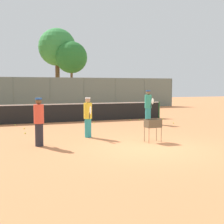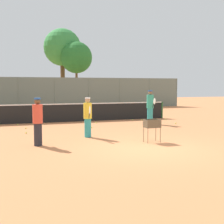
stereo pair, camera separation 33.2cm
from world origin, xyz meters
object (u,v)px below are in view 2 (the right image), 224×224
object	(u,v)px
tennis_net	(83,112)
player_white_outfit	(150,107)
player_yellow_shirt	(88,117)
player_red_cap	(38,121)
ball_cart	(152,125)

from	to	relation	value
tennis_net	player_white_outfit	size ratio (longest dim) A/B	5.74
tennis_net	player_yellow_shirt	xyz separation A→B (m)	(-1.26, -5.64, 0.29)
player_white_outfit	player_red_cap	world-z (taller)	player_white_outfit
tennis_net	player_yellow_shirt	distance (m)	5.79
player_white_outfit	ball_cart	xyz separation A→B (m)	(-2.47, -5.03, -0.33)
player_white_outfit	ball_cart	bearing A→B (deg)	-23.59
player_white_outfit	player_red_cap	xyz separation A→B (m)	(-6.51, -4.31, -0.09)
ball_cart	player_white_outfit	bearing A→B (deg)	63.87
player_red_cap	ball_cart	xyz separation A→B (m)	(4.04, -0.73, -0.25)
player_red_cap	ball_cart	distance (m)	4.12
tennis_net	player_yellow_shirt	world-z (taller)	player_yellow_shirt
player_red_cap	player_yellow_shirt	world-z (taller)	player_red_cap
player_yellow_shirt	player_white_outfit	bearing A→B (deg)	131.28
player_red_cap	player_yellow_shirt	xyz separation A→B (m)	(2.12, 1.15, -0.03)
ball_cart	player_yellow_shirt	bearing A→B (deg)	135.70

